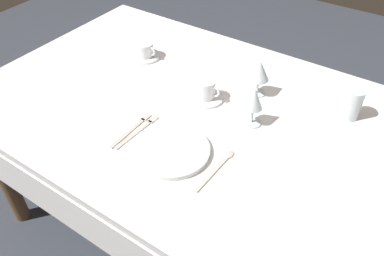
{
  "coord_description": "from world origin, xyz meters",
  "views": [
    {
      "loc": [
        0.58,
        -0.96,
        1.64
      ],
      "look_at": [
        0.02,
        -0.12,
        0.76
      ],
      "focal_mm": 36.18,
      "sensor_mm": 36.0,
      "label": 1
    }
  ],
  "objects_px": {
    "coffee_cup_left": "(144,49)",
    "wine_glass_centre": "(260,72)",
    "dinner_plate": "(172,150)",
    "wine_glass_left": "(254,101)",
    "fork_outer": "(139,130)",
    "drink_tumbler": "(352,104)",
    "coffee_cup_right": "(206,89)",
    "spoon_soup": "(219,165)",
    "fork_inner": "(133,129)"
  },
  "relations": [
    {
      "from": "coffee_cup_left",
      "to": "wine_glass_centre",
      "type": "relative_size",
      "value": 0.71
    },
    {
      "from": "dinner_plate",
      "to": "wine_glass_left",
      "type": "relative_size",
      "value": 1.72
    },
    {
      "from": "fork_outer",
      "to": "coffee_cup_left",
      "type": "relative_size",
      "value": 2.05
    },
    {
      "from": "dinner_plate",
      "to": "drink_tumbler",
      "type": "relative_size",
      "value": 2.2
    },
    {
      "from": "drink_tumbler",
      "to": "fork_outer",
      "type": "bearing_deg",
      "value": -139.77
    },
    {
      "from": "coffee_cup_right",
      "to": "drink_tumbler",
      "type": "bearing_deg",
      "value": 22.45
    },
    {
      "from": "wine_glass_centre",
      "to": "drink_tumbler",
      "type": "height_order",
      "value": "wine_glass_centre"
    },
    {
      "from": "coffee_cup_right",
      "to": "drink_tumbler",
      "type": "distance_m",
      "value": 0.53
    },
    {
      "from": "spoon_soup",
      "to": "dinner_plate",
      "type": "bearing_deg",
      "value": -167.49
    },
    {
      "from": "fork_outer",
      "to": "wine_glass_centre",
      "type": "distance_m",
      "value": 0.5
    },
    {
      "from": "coffee_cup_right",
      "to": "wine_glass_centre",
      "type": "distance_m",
      "value": 0.21
    },
    {
      "from": "dinner_plate",
      "to": "coffee_cup_left",
      "type": "distance_m",
      "value": 0.62
    },
    {
      "from": "fork_inner",
      "to": "wine_glass_centre",
      "type": "height_order",
      "value": "wine_glass_centre"
    },
    {
      "from": "wine_glass_centre",
      "to": "wine_glass_left",
      "type": "distance_m",
      "value": 0.18
    },
    {
      "from": "coffee_cup_left",
      "to": "spoon_soup",
      "type": "bearing_deg",
      "value": -31.96
    },
    {
      "from": "dinner_plate",
      "to": "drink_tumbler",
      "type": "bearing_deg",
      "value": 50.49
    },
    {
      "from": "fork_inner",
      "to": "coffee_cup_right",
      "type": "distance_m",
      "value": 0.32
    },
    {
      "from": "fork_inner",
      "to": "wine_glass_left",
      "type": "bearing_deg",
      "value": 38.71
    },
    {
      "from": "fork_inner",
      "to": "coffee_cup_right",
      "type": "relative_size",
      "value": 2.14
    },
    {
      "from": "fork_inner",
      "to": "coffee_cup_right",
      "type": "bearing_deg",
      "value": 68.23
    },
    {
      "from": "wine_glass_left",
      "to": "dinner_plate",
      "type": "bearing_deg",
      "value": -117.71
    },
    {
      "from": "fork_outer",
      "to": "coffee_cup_right",
      "type": "relative_size",
      "value": 2.14
    },
    {
      "from": "coffee_cup_left",
      "to": "fork_outer",
      "type": "bearing_deg",
      "value": -53.28
    },
    {
      "from": "wine_glass_centre",
      "to": "wine_glass_left",
      "type": "relative_size",
      "value": 0.98
    },
    {
      "from": "wine_glass_left",
      "to": "drink_tumbler",
      "type": "distance_m",
      "value": 0.36
    },
    {
      "from": "spoon_soup",
      "to": "coffee_cup_right",
      "type": "xyz_separation_m",
      "value": [
        -0.23,
        0.28,
        0.04
      ]
    },
    {
      "from": "fork_inner",
      "to": "wine_glass_left",
      "type": "height_order",
      "value": "wine_glass_left"
    },
    {
      "from": "coffee_cup_right",
      "to": "fork_inner",
      "type": "bearing_deg",
      "value": -111.77
    },
    {
      "from": "spoon_soup",
      "to": "wine_glass_centre",
      "type": "xyz_separation_m",
      "value": [
        -0.08,
        0.42,
        0.1
      ]
    },
    {
      "from": "coffee_cup_right",
      "to": "wine_glass_centre",
      "type": "relative_size",
      "value": 0.68
    },
    {
      "from": "fork_outer",
      "to": "coffee_cup_left",
      "type": "xyz_separation_m",
      "value": [
        -0.3,
        0.4,
        0.04
      ]
    },
    {
      "from": "dinner_plate",
      "to": "coffee_cup_right",
      "type": "relative_size",
      "value": 2.57
    },
    {
      "from": "fork_outer",
      "to": "wine_glass_centre",
      "type": "bearing_deg",
      "value": 60.9
    },
    {
      "from": "fork_outer",
      "to": "spoon_soup",
      "type": "bearing_deg",
      "value": 2.54
    },
    {
      "from": "dinner_plate",
      "to": "drink_tumbler",
      "type": "xyz_separation_m",
      "value": [
        0.42,
        0.51,
        0.05
      ]
    },
    {
      "from": "dinner_plate",
      "to": "fork_inner",
      "type": "xyz_separation_m",
      "value": [
        -0.18,
        0.02,
        -0.01
      ]
    },
    {
      "from": "fork_inner",
      "to": "spoon_soup",
      "type": "distance_m",
      "value": 0.34
    },
    {
      "from": "fork_outer",
      "to": "wine_glass_centre",
      "type": "xyz_separation_m",
      "value": [
        0.24,
        0.43,
        0.1
      ]
    },
    {
      "from": "drink_tumbler",
      "to": "spoon_soup",
      "type": "bearing_deg",
      "value": -118.72
    },
    {
      "from": "spoon_soup",
      "to": "wine_glass_left",
      "type": "relative_size",
      "value": 1.44
    },
    {
      "from": "dinner_plate",
      "to": "wine_glass_left",
      "type": "bearing_deg",
      "value": 62.29
    },
    {
      "from": "wine_glass_centre",
      "to": "drink_tumbler",
      "type": "relative_size",
      "value": 1.25
    },
    {
      "from": "spoon_soup",
      "to": "coffee_cup_left",
      "type": "height_order",
      "value": "coffee_cup_left"
    },
    {
      "from": "wine_glass_centre",
      "to": "dinner_plate",
      "type": "bearing_deg",
      "value": -100.29
    },
    {
      "from": "spoon_soup",
      "to": "fork_inner",
      "type": "bearing_deg",
      "value": -176.77
    },
    {
      "from": "dinner_plate",
      "to": "coffee_cup_left",
      "type": "bearing_deg",
      "value": 137.27
    },
    {
      "from": "dinner_plate",
      "to": "coffee_cup_right",
      "type": "xyz_separation_m",
      "value": [
        -0.06,
        0.31,
        0.04
      ]
    },
    {
      "from": "dinner_plate",
      "to": "wine_glass_left",
      "type": "distance_m",
      "value": 0.33
    },
    {
      "from": "fork_outer",
      "to": "fork_inner",
      "type": "xyz_separation_m",
      "value": [
        -0.02,
        -0.01,
        0.0
      ]
    },
    {
      "from": "dinner_plate",
      "to": "wine_glass_centre",
      "type": "relative_size",
      "value": 1.75
    }
  ]
}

